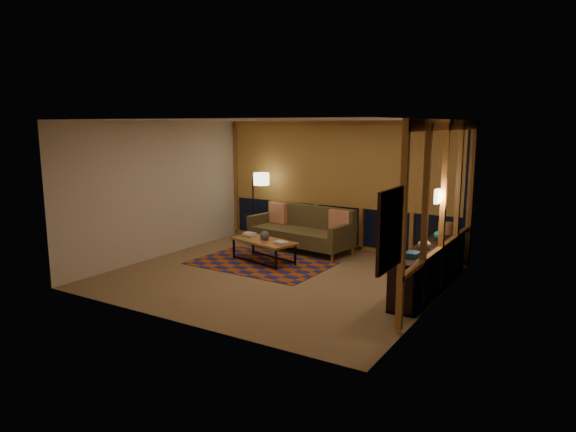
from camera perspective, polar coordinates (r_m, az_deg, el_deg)
The scene contains 21 objects.
floor at distance 9.09m, azimuth -1.26°, elevation -6.66°, with size 5.50×5.00×0.01m, color #A17E56.
ceiling at distance 8.70m, azimuth -1.33°, elevation 10.63°, with size 5.50×5.00×0.01m, color beige.
walls at distance 8.79m, azimuth -1.29°, elevation 1.79°, with size 5.51×5.01×2.70m.
window_wall_back at distance 10.90m, azimuth 5.63°, elevation 3.38°, with size 5.30×0.16×2.60m, color #A35529, non-canonical shape.
window_wall_right at distance 8.28m, azimuth 16.88°, elevation 0.83°, with size 0.16×3.70×2.60m, color #A35529, non-canonical shape.
wall_art at distance 5.94m, azimuth 11.20°, elevation -1.50°, with size 0.06×0.74×0.94m, color red, non-canonical shape.
wall_sconce at distance 8.12m, azimuth 16.28°, elevation 2.11°, with size 0.12×0.18×0.22m, color #FFEEB7, non-canonical shape.
sofa at distance 10.79m, azimuth 1.37°, elevation -1.46°, with size 2.22×0.90×0.91m, color #4E4024, non-canonical shape.
pillow_left at distance 11.39m, azimuth -1.06°, elevation 0.30°, with size 0.44×0.15×0.44m, color red, non-canonical shape.
pillow_right at distance 10.47m, azimuth 5.80°, elevation -0.61°, with size 0.45×0.15×0.45m, color red, non-canonical shape.
area_rug at distance 9.87m, azimuth -3.02°, elevation -5.27°, with size 2.53×1.69×0.01m, color #9C4010.
coffee_table at distance 9.92m, azimuth -2.70°, elevation -3.90°, with size 1.31×0.60×0.44m, color #A35529, non-canonical shape.
book_stack_a at distance 10.21m, azimuth -4.35°, elevation -2.07°, with size 0.22×0.18×0.06m, color white, non-canonical shape.
book_stack_b at distance 9.54m, azimuth -0.74°, elevation -2.98°, with size 0.22×0.17×0.04m, color white, non-canonical shape.
ceramic_pot at distance 9.85m, azimuth -2.61°, elevation -2.15°, with size 0.18×0.18×0.18m, color black.
floor_lamp at distance 11.69m, azimuth -3.91°, elevation 1.11°, with size 0.53×0.35×1.59m, color black, non-canonical shape.
bookshelf at distance 8.67m, azimuth 15.57°, elevation -5.36°, with size 0.40×2.93×0.73m, color black, non-canonical shape.
basket at distance 9.43m, azimuth 17.13°, elevation -1.29°, with size 0.26×0.26×0.19m, color #A1753E.
teal_bowl at distance 8.90m, azimuth 16.34°, elevation -2.07°, with size 0.15×0.15×0.15m, color #227472.
vase at distance 8.17m, azimuth 14.92°, elevation -2.89°, with size 0.19×0.19×0.20m, color tan.
shelf_book_stack at distance 7.67m, azimuth 13.73°, elevation -4.21°, with size 0.15×0.22×0.06m, color white, non-canonical shape.
Camera 1 is at (4.69, -7.32, 2.63)m, focal length 32.00 mm.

